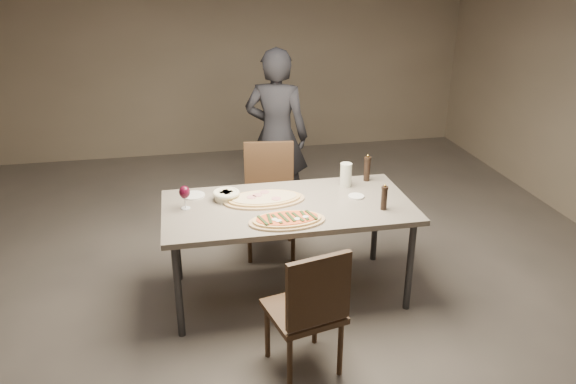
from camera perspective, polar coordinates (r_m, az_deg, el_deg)
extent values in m
plane|color=#5B544E|center=(4.42, 0.00, -10.18)|extent=(7.00, 7.00, 0.00)
plane|color=gray|center=(7.24, -5.63, 14.80)|extent=(6.00, 0.00, 6.00)
cube|color=gray|center=(4.07, 0.00, -1.55)|extent=(1.80, 0.90, 0.04)
cylinder|color=#333335|center=(3.86, -11.09, -9.85)|extent=(0.05, 0.05, 0.71)
cylinder|color=#333335|center=(4.16, 12.27, -7.39)|extent=(0.05, 0.05, 0.71)
cylinder|color=#333335|center=(4.50, -11.26, -4.79)|extent=(0.05, 0.05, 0.71)
cylinder|color=#333335|center=(4.76, 8.85, -3.02)|extent=(0.05, 0.05, 0.71)
ellipsoid|color=white|center=(3.76, -1.35, -2.75)|extent=(0.05, 0.05, 0.01)
ellipsoid|color=white|center=(3.79, 1.80, -2.48)|extent=(0.05, 0.05, 0.01)
ellipsoid|color=white|center=(3.76, 0.93, -2.69)|extent=(0.05, 0.05, 0.01)
ellipsoid|color=white|center=(3.74, -0.96, -2.89)|extent=(0.05, 0.05, 0.01)
cube|color=#243617|center=(3.75, -2.59, -2.88)|extent=(0.06, 0.15, 0.01)
cube|color=#243617|center=(3.77, -1.89, -2.73)|extent=(0.02, 0.15, 0.01)
cube|color=#243617|center=(3.76, -1.14, -2.75)|extent=(0.06, 0.15, 0.01)
cube|color=#243617|center=(3.79, -0.46, -2.59)|extent=(0.06, 0.15, 0.01)
cube|color=#243617|center=(3.79, 0.27, -2.54)|extent=(0.05, 0.15, 0.01)
cube|color=#243617|center=(3.79, 1.02, -2.55)|extent=(0.06, 0.15, 0.01)
cube|color=#243617|center=(3.81, 1.68, -2.39)|extent=(0.04, 0.15, 0.01)
cube|color=#243617|center=(3.83, 2.37, -2.30)|extent=(0.06, 0.15, 0.01)
cylinder|color=#D68784|center=(4.11, -3.73, -0.52)|extent=(0.07, 0.07, 0.00)
cylinder|color=#D68784|center=(4.14, -3.14, -0.31)|extent=(0.07, 0.07, 0.00)
cylinder|color=#D68784|center=(4.19, -2.40, 0.00)|extent=(0.07, 0.07, 0.00)
cylinder|color=#D68784|center=(4.08, -1.21, -0.67)|extent=(0.07, 0.07, 0.00)
cylinder|color=beige|center=(4.15, -6.28, -0.40)|extent=(0.17, 0.17, 0.07)
torus|color=beige|center=(4.14, -6.30, -0.10)|extent=(0.20, 0.20, 0.03)
cube|color=olive|center=(4.15, -5.97, -0.19)|extent=(0.06, 0.06, 0.04)
cube|color=olive|center=(4.17, -6.32, -0.09)|extent=(0.06, 0.06, 0.04)
cube|color=olive|center=(4.14, -6.61, -0.24)|extent=(0.06, 0.06, 0.04)
cube|color=olive|center=(4.12, -6.26, -0.34)|extent=(0.06, 0.06, 0.04)
cylinder|color=white|center=(4.21, 6.94, -0.45)|extent=(0.12, 0.12, 0.01)
cylinder|color=#A1A73D|center=(4.21, 6.94, -0.41)|extent=(0.08, 0.08, 0.00)
cylinder|color=black|center=(4.51, 8.03, 2.21)|extent=(0.05, 0.05, 0.18)
cylinder|color=black|center=(4.47, 8.10, 3.40)|extent=(0.06, 0.06, 0.02)
sphere|color=gold|center=(4.47, 8.12, 3.65)|extent=(0.02, 0.02, 0.02)
cylinder|color=black|center=(4.02, 9.73, -0.73)|extent=(0.04, 0.04, 0.16)
cylinder|color=black|center=(3.98, 9.82, 0.41)|extent=(0.05, 0.05, 0.02)
sphere|color=gold|center=(3.97, 9.83, 0.66)|extent=(0.02, 0.02, 0.02)
cylinder|color=silver|center=(4.37, 5.90, 1.74)|extent=(0.09, 0.09, 0.19)
cylinder|color=silver|center=(4.07, -10.35, -1.63)|extent=(0.07, 0.07, 0.01)
cylinder|color=silver|center=(4.05, -10.39, -1.06)|extent=(0.01, 0.01, 0.08)
ellipsoid|color=#44091C|center=(4.02, -10.47, -0.01)|extent=(0.08, 0.08, 0.09)
cylinder|color=white|center=(4.26, -9.57, -0.34)|extent=(0.17, 0.17, 0.01)
cube|color=#3C2819|center=(3.51, 1.57, -12.01)|extent=(0.50, 0.50, 0.04)
cylinder|color=#3C2819|center=(3.46, 0.18, -17.08)|extent=(0.03, 0.03, 0.39)
cylinder|color=#3C2819|center=(3.58, 5.33, -15.54)|extent=(0.03, 0.03, 0.39)
cylinder|color=#3C2819|center=(3.71, -2.11, -13.97)|extent=(0.03, 0.03, 0.39)
cylinder|color=#3C2819|center=(3.82, 2.74, -12.67)|extent=(0.03, 0.03, 0.39)
cube|color=#3C2819|center=(3.23, 3.13, -10.03)|extent=(0.40, 0.13, 0.44)
cube|color=#3C2819|center=(4.80, -1.82, -1.43)|extent=(0.50, 0.50, 0.04)
cylinder|color=#3C2819|center=(5.07, 0.20, -2.87)|extent=(0.04, 0.04, 0.42)
cylinder|color=#3C2819|center=(5.06, -3.94, -2.99)|extent=(0.04, 0.04, 0.42)
cylinder|color=#3C2819|center=(4.74, 0.52, -4.80)|extent=(0.04, 0.04, 0.42)
cylinder|color=#3C2819|center=(4.73, -3.92, -4.93)|extent=(0.04, 0.04, 0.42)
cube|color=#3C2819|center=(4.88, -1.95, 2.49)|extent=(0.43, 0.10, 0.47)
imported|color=black|center=(5.36, -1.17, 5.74)|extent=(0.71, 0.60, 1.66)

